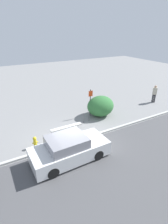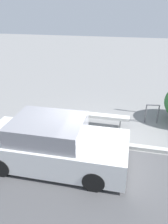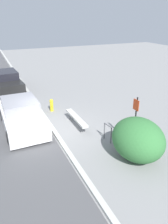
# 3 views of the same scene
# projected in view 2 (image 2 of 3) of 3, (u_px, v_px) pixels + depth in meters

# --- Properties ---
(ground_plane) EXTENTS (60.00, 60.00, 0.00)m
(ground_plane) POSITION_uv_depth(u_px,v_px,m) (96.00, 143.00, 7.70)
(ground_plane) COLOR gray
(curb) EXTENTS (60.00, 0.20, 0.13)m
(curb) POSITION_uv_depth(u_px,v_px,m) (96.00, 142.00, 7.67)
(curb) COLOR #B7B7B2
(curb) RESTS_ON ground_plane
(bench) EXTENTS (2.29, 0.32, 0.50)m
(bench) POSITION_uv_depth(u_px,v_px,m) (100.00, 116.00, 8.67)
(bench) COLOR #515156
(bench) RESTS_ON ground_plane
(bike_rack) EXTENTS (0.55, 0.12, 0.83)m
(bike_rack) POSITION_uv_depth(u_px,v_px,m) (152.00, 112.00, 8.85)
(bike_rack) COLOR #515156
(bike_rack) RESTS_ON ground_plane
(fire_hydrant) EXTENTS (0.36, 0.22, 0.77)m
(fire_hydrant) POSITION_uv_depth(u_px,v_px,m) (38.00, 118.00, 8.60)
(fire_hydrant) COLOR gold
(fire_hydrant) RESTS_ON ground_plane
(parked_car_near) EXTENTS (4.31, 1.92, 1.47)m
(parked_car_near) POSITION_uv_depth(u_px,v_px,m) (53.00, 145.00, 6.47)
(parked_car_near) COLOR black
(parked_car_near) RESTS_ON ground_plane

